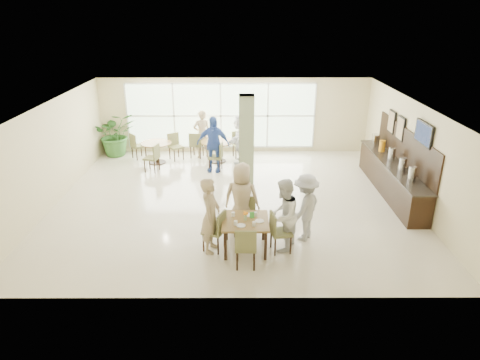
{
  "coord_description": "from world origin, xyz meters",
  "views": [
    {
      "loc": [
        0.17,
        -11.24,
        5.15
      ],
      "look_at": [
        0.2,
        -1.2,
        1.1
      ],
      "focal_mm": 32.0,
      "sensor_mm": 36.0,
      "label": 1
    }
  ],
  "objects_px": {
    "teen_left": "(211,215)",
    "adult_b": "(240,139)",
    "round_table_left": "(156,147)",
    "adult_a": "(213,144)",
    "main_table": "(245,223)",
    "potted_plant": "(116,134)",
    "round_table_right": "(217,146)",
    "teen_far": "(242,198)",
    "buffet_counter": "(392,175)",
    "teen_right": "(283,215)",
    "adult_standing": "(202,134)",
    "teen_standing": "(305,207)"
  },
  "relations": [
    {
      "from": "potted_plant",
      "to": "teen_far",
      "type": "distance_m",
      "value": 7.53
    },
    {
      "from": "main_table",
      "to": "teen_standing",
      "type": "distance_m",
      "value": 1.51
    },
    {
      "from": "main_table",
      "to": "teen_left",
      "type": "height_order",
      "value": "teen_left"
    },
    {
      "from": "buffet_counter",
      "to": "teen_left",
      "type": "xyz_separation_m",
      "value": [
        -5.16,
        -3.26,
        0.33
      ]
    },
    {
      "from": "buffet_counter",
      "to": "adult_a",
      "type": "relative_size",
      "value": 2.49
    },
    {
      "from": "buffet_counter",
      "to": "potted_plant",
      "type": "height_order",
      "value": "buffet_counter"
    },
    {
      "from": "teen_right",
      "to": "teen_far",
      "type": "bearing_deg",
      "value": -108.53
    },
    {
      "from": "main_table",
      "to": "teen_standing",
      "type": "relative_size",
      "value": 0.63
    },
    {
      "from": "teen_standing",
      "to": "teen_far",
      "type": "bearing_deg",
      "value": -67.63
    },
    {
      "from": "adult_a",
      "to": "round_table_right",
      "type": "bearing_deg",
      "value": 93.3
    },
    {
      "from": "adult_a",
      "to": "round_table_left",
      "type": "bearing_deg",
      "value": 166.58
    },
    {
      "from": "teen_far",
      "to": "adult_b",
      "type": "xyz_separation_m",
      "value": [
        -0.01,
        5.14,
        -0.02
      ]
    },
    {
      "from": "teen_left",
      "to": "adult_a",
      "type": "height_order",
      "value": "adult_a"
    },
    {
      "from": "potted_plant",
      "to": "teen_right",
      "type": "height_order",
      "value": "teen_right"
    },
    {
      "from": "round_table_left",
      "to": "teen_far",
      "type": "relative_size",
      "value": 0.61
    },
    {
      "from": "teen_far",
      "to": "adult_standing",
      "type": "relative_size",
      "value": 1.0
    },
    {
      "from": "teen_left",
      "to": "teen_standing",
      "type": "relative_size",
      "value": 1.07
    },
    {
      "from": "teen_right",
      "to": "teen_standing",
      "type": "xyz_separation_m",
      "value": [
        0.56,
        0.47,
        -0.03
      ]
    },
    {
      "from": "main_table",
      "to": "round_table_left",
      "type": "distance_m",
      "value": 6.68
    },
    {
      "from": "teen_far",
      "to": "adult_a",
      "type": "relative_size",
      "value": 0.94
    },
    {
      "from": "teen_far",
      "to": "adult_standing",
      "type": "xyz_separation_m",
      "value": [
        -1.41,
        5.65,
        -0.0
      ]
    },
    {
      "from": "teen_far",
      "to": "buffet_counter",
      "type": "bearing_deg",
      "value": -140.22
    },
    {
      "from": "teen_left",
      "to": "adult_standing",
      "type": "relative_size",
      "value": 0.99
    },
    {
      "from": "round_table_left",
      "to": "teen_far",
      "type": "distance_m",
      "value": 5.89
    },
    {
      "from": "round_table_left",
      "to": "buffet_counter",
      "type": "relative_size",
      "value": 0.23
    },
    {
      "from": "round_table_right",
      "to": "adult_b",
      "type": "xyz_separation_m",
      "value": [
        0.82,
        -0.06,
        0.28
      ]
    },
    {
      "from": "round_table_left",
      "to": "adult_standing",
      "type": "xyz_separation_m",
      "value": [
        1.58,
        0.59,
        0.32
      ]
    },
    {
      "from": "buffet_counter",
      "to": "adult_standing",
      "type": "xyz_separation_m",
      "value": [
        -5.86,
        3.29,
        0.33
      ]
    },
    {
      "from": "buffet_counter",
      "to": "adult_a",
      "type": "bearing_deg",
      "value": 160.85
    },
    {
      "from": "potted_plant",
      "to": "adult_standing",
      "type": "height_order",
      "value": "adult_standing"
    },
    {
      "from": "potted_plant",
      "to": "teen_right",
      "type": "bearing_deg",
      "value": -50.54
    },
    {
      "from": "teen_left",
      "to": "adult_b",
      "type": "distance_m",
      "value": 6.07
    },
    {
      "from": "main_table",
      "to": "teen_far",
      "type": "bearing_deg",
      "value": 94.95
    },
    {
      "from": "potted_plant",
      "to": "teen_left",
      "type": "distance_m",
      "value": 7.88
    },
    {
      "from": "adult_b",
      "to": "buffet_counter",
      "type": "bearing_deg",
      "value": 70.96
    },
    {
      "from": "round_table_right",
      "to": "teen_left",
      "type": "height_order",
      "value": "teen_left"
    },
    {
      "from": "adult_b",
      "to": "round_table_left",
      "type": "bearing_deg",
      "value": -75.7
    },
    {
      "from": "round_table_left",
      "to": "teen_left",
      "type": "height_order",
      "value": "teen_left"
    },
    {
      "from": "round_table_right",
      "to": "teen_right",
      "type": "distance_m",
      "value": 6.28
    },
    {
      "from": "main_table",
      "to": "adult_b",
      "type": "height_order",
      "value": "adult_b"
    },
    {
      "from": "main_table",
      "to": "adult_standing",
      "type": "height_order",
      "value": "adult_standing"
    },
    {
      "from": "teen_far",
      "to": "adult_a",
      "type": "height_order",
      "value": "adult_a"
    },
    {
      "from": "main_table",
      "to": "teen_left",
      "type": "distance_m",
      "value": 0.8
    },
    {
      "from": "teen_far",
      "to": "adult_standing",
      "type": "bearing_deg",
      "value": -64.18
    },
    {
      "from": "teen_left",
      "to": "adult_a",
      "type": "distance_m",
      "value": 5.13
    },
    {
      "from": "round_table_left",
      "to": "potted_plant",
      "type": "xyz_separation_m",
      "value": [
        -1.65,
        0.87,
        0.24
      ]
    },
    {
      "from": "adult_standing",
      "to": "teen_left",
      "type": "bearing_deg",
      "value": 78.01
    },
    {
      "from": "round_table_left",
      "to": "adult_standing",
      "type": "height_order",
      "value": "adult_standing"
    },
    {
      "from": "round_table_left",
      "to": "adult_a",
      "type": "xyz_separation_m",
      "value": [
        2.06,
        -0.83,
        0.37
      ]
    },
    {
      "from": "adult_b",
      "to": "round_table_right",
      "type": "bearing_deg",
      "value": -81.28
    }
  ]
}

